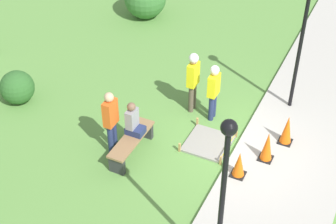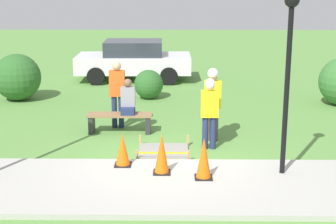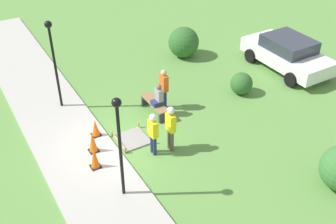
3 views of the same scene
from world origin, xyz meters
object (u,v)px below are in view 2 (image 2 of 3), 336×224
lamppost_near (289,56)px  person_seated_on_bench (128,100)px  worker_supervisor (210,108)px  worker_assistant (212,98)px  traffic_cone_near_patch (123,150)px  traffic_cone_far_patch (162,154)px  parked_car_white (134,60)px  bystander_in_orange_shirt (117,90)px  traffic_cone_sidewalk_edge (204,158)px  park_bench (120,119)px

lamppost_near → person_seated_on_bench: bearing=137.2°
worker_supervisor → worker_assistant: (0.11, 0.63, 0.10)m
worker_assistant → lamppost_near: bearing=-62.9°
person_seated_on_bench → lamppost_near: lamppost_near is taller
traffic_cone_near_patch → person_seated_on_bench: size_ratio=0.77×
traffic_cone_far_patch → parked_car_white: 10.34m
worker_assistant → bystander_in_orange_shirt: 2.65m
person_seated_on_bench → worker_supervisor: bearing=-33.2°
traffic_cone_far_patch → bystander_in_orange_shirt: bystander_in_orange_shirt is taller
person_seated_on_bench → bystander_in_orange_shirt: bystander_in_orange_shirt is taller
lamppost_near → worker_supervisor: bearing=127.0°
traffic_cone_near_patch → traffic_cone_far_patch: traffic_cone_far_patch is taller
traffic_cone_sidewalk_edge → worker_supervisor: (0.24, 2.08, 0.47)m
traffic_cone_near_patch → traffic_cone_sidewalk_edge: (1.63, -0.68, 0.06)m
traffic_cone_far_patch → lamppost_near: lamppost_near is taller
person_seated_on_bench → bystander_in_orange_shirt: bearing=126.4°
person_seated_on_bench → parked_car_white: (-0.41, 7.12, -0.06)m
traffic_cone_sidewalk_edge → parked_car_white: 10.73m
traffic_cone_sidewalk_edge → person_seated_on_bench: person_seated_on_bench is taller
worker_supervisor → lamppost_near: lamppost_near is taller
parked_car_white → park_bench: bearing=-89.4°
traffic_cone_near_patch → park_bench: size_ratio=0.41×
parked_car_white → traffic_cone_sidewalk_edge: bearing=-79.3°
worker_supervisor → bystander_in_orange_shirt: bystander_in_orange_shirt is taller
park_bench → lamppost_near: 5.11m
traffic_cone_near_patch → worker_assistant: size_ratio=0.38×
traffic_cone_sidewalk_edge → worker_assistant: size_ratio=0.45×
park_bench → parked_car_white: bearing=91.5°
worker_assistant → person_seated_on_bench: bearing=162.3°
parked_car_white → traffic_cone_near_patch: bearing=-87.8°
person_seated_on_bench → traffic_cone_far_patch: bearing=-73.3°
traffic_cone_sidewalk_edge → lamppost_near: lamppost_near is taller
traffic_cone_far_patch → park_bench: size_ratio=0.49×
worker_assistant → parked_car_white: bearing=107.8°
worker_assistant → bystander_in_orange_shirt: worker_assistant is taller
worker_assistant → parked_car_white: size_ratio=0.41×
worker_supervisor → parked_car_white: size_ratio=0.38×
park_bench → worker_assistant: worker_assistant is taller
traffic_cone_sidewalk_edge → lamppost_near: size_ratio=0.23×
park_bench → worker_supervisor: worker_supervisor is taller
park_bench → worker_assistant: 2.50m
worker_assistant → parked_car_white: 8.19m
park_bench → worker_assistant: size_ratio=0.92×
traffic_cone_far_patch → park_bench: (-1.15, 3.07, -0.15)m
worker_supervisor → parked_car_white: worker_supervisor is taller
worker_assistant → worker_supervisor: bearing=-99.5°
traffic_cone_near_patch → worker_assistant: 2.90m
traffic_cone_near_patch → worker_supervisor: bearing=36.9°
traffic_cone_sidewalk_edge → parked_car_white: (-2.16, 10.50, 0.29)m
traffic_cone_far_patch → traffic_cone_near_patch: bearing=152.7°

